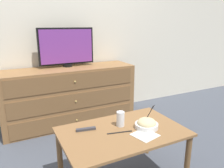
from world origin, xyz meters
The scene contains 10 objects.
ground_plane centered at (0.00, 0.00, 0.00)m, with size 12.00×12.00×0.00m, color #474C56.
wall_back centered at (0.00, 0.03, 1.30)m, with size 12.00×0.05×2.60m.
dresser centered at (-0.01, -0.26, 0.37)m, with size 1.65×0.48×0.73m.
tv centered at (0.00, -0.17, 0.98)m, with size 0.70×0.12×0.49m.
coffee_table centered at (0.02, -1.57, 0.40)m, with size 0.95×0.60×0.47m.
takeout_bowl centered at (0.21, -1.61, 0.50)m, with size 0.18×0.18×0.19m.
drink_cup centered at (0.05, -1.49, 0.52)m, with size 0.06×0.06×0.12m.
napkin centered at (0.13, -1.71, 0.47)m, with size 0.20×0.20×0.00m.
knife centered at (-0.02, -1.59, 0.47)m, with size 0.19×0.05×0.01m.
remote_control centered at (-0.23, -1.44, 0.48)m, with size 0.15×0.06×0.02m.
Camera 1 is at (-0.74, -2.89, 1.26)m, focal length 35.00 mm.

